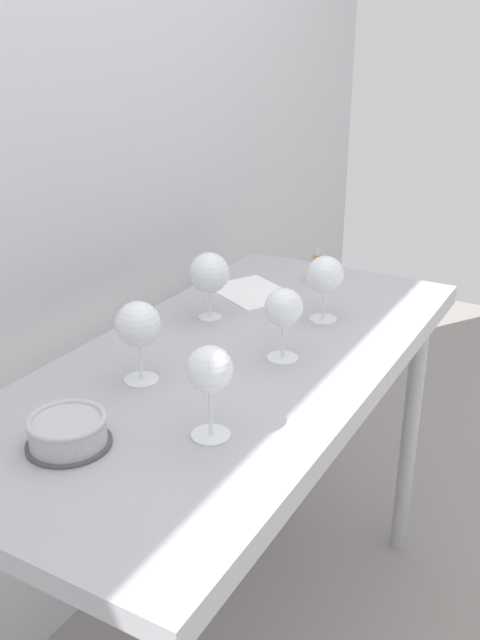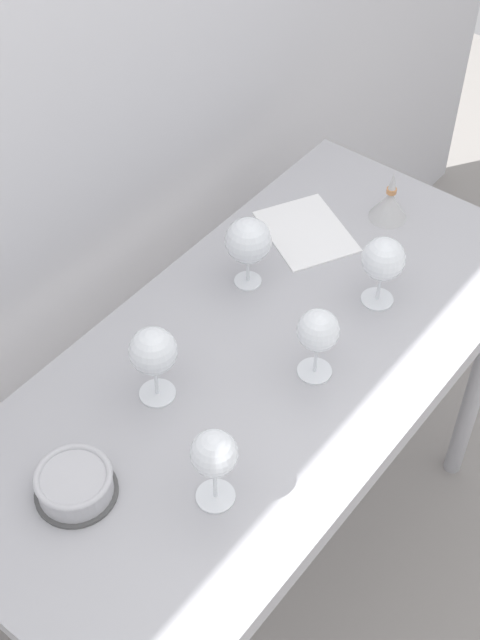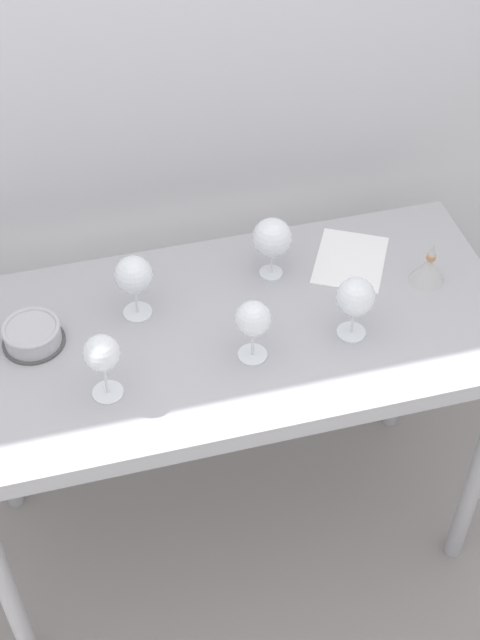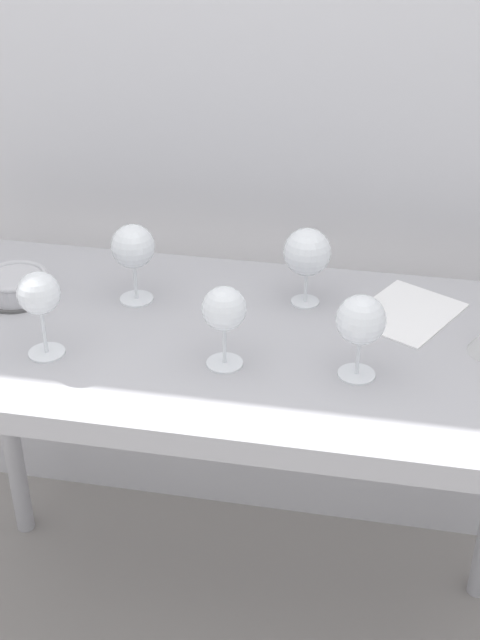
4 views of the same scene
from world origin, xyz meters
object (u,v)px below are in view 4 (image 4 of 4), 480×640
Objects in this scene: wine_glass_near_right at (361,322)px; wine_glass_far_left at (133,248)px; wine_glass_near_left at (39,296)px; wine_glass_near_center at (224,311)px; tasting_bowl at (16,285)px; wine_glass_far_right at (307,253)px; tasting_sheet_upper at (407,312)px.

wine_glass_far_left is (-0.48, 0.20, 0.01)m from wine_glass_near_right.
wine_glass_far_left is 0.26m from wine_glass_near_left.
tasting_bowl is at bearing 160.83° from wine_glass_near_center.
wine_glass_near_right is 0.52m from wine_glass_far_left.
wine_glass_near_right is at bearing -12.28° from tasting_bowl.
wine_glass_near_right reaches higher than wine_glass_near_center.
wine_glass_near_left reaches higher than tasting_bowl.
tasting_bowl is (-0.26, -0.04, -0.09)m from wine_glass_far_left.
wine_glass_far_left is at bearing 65.08° from wine_glass_near_left.
wine_glass_far_right is 0.97× the size of wine_glass_near_left.
tasting_bowl is at bearing 167.72° from wine_glass_near_right.
wine_glass_near_center is 0.96× the size of wine_glass_far_right.
wine_glass_far_right is at bearing 65.29° from wine_glass_near_center.
wine_glass_far_right reaches higher than tasting_sheet_upper.
wine_glass_near_left reaches higher than wine_glass_near_center.
wine_glass_near_center is 1.09× the size of tasting_bowl.
wine_glass_near_right is at bearing 3.69° from wine_glass_near_left.
wine_glass_near_left is 1.17× the size of tasting_bowl.
wine_glass_near_left reaches higher than wine_glass_near_right.
tasting_sheet_upper is 1.49× the size of tasting_bowl.
wine_glass_near_right is 0.96× the size of wine_glass_far_left.
wine_glass_near_center is at bearing -114.17° from tasting_sheet_upper.
wine_glass_far_right is 0.98× the size of wine_glass_far_left.
tasting_sheet_upper is (0.09, 0.25, -0.11)m from wine_glass_near_right.
wine_glass_far_right is at bearing 8.74° from wine_glass_far_left.
tasting_sheet_upper is at bearing -1.24° from wine_glass_far_right.
wine_glass_near_right reaches higher than tasting_bowl.
wine_glass_near_left reaches higher than wine_glass_far_right.
wine_glass_far_left reaches higher than wine_glass_near_right.
wine_glass_near_center reaches higher than tasting_bowl.
wine_glass_near_center is 0.95× the size of wine_glass_far_left.
wine_glass_near_left is at bearing -175.29° from wine_glass_near_center.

